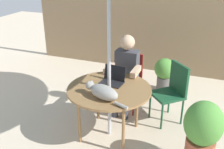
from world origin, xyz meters
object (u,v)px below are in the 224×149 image
(cat, at_px, (102,92))
(person_seated, at_px, (125,71))
(potted_plant_by_chair, at_px, (202,133))
(chair_occupied, at_px, (128,77))
(potted_plant_near_fence, at_px, (164,73))
(chair_empty, at_px, (173,89))
(laptop, at_px, (113,78))
(patio_table, at_px, (109,92))

(cat, bearing_deg, person_seated, 91.11)
(potted_plant_by_chair, bearing_deg, chair_occupied, 138.49)
(potted_plant_near_fence, bearing_deg, chair_occupied, -120.84)
(potted_plant_near_fence, height_order, potted_plant_by_chair, potted_plant_by_chair)
(chair_empty, distance_m, laptop, 0.92)
(patio_table, xyz_separation_m, cat, (0.02, -0.27, 0.14))
(patio_table, distance_m, chair_empty, 0.99)
(patio_table, distance_m, potted_plant_near_fence, 1.66)
(patio_table, height_order, laptop, laptop)
(chair_empty, bearing_deg, cat, -126.83)
(patio_table, bearing_deg, potted_plant_near_fence, 74.20)
(chair_occupied, xyz_separation_m, cat, (0.02, -1.10, 0.28))
(patio_table, xyz_separation_m, person_seated, (0.00, 0.67, 0.03))
(laptop, xyz_separation_m, potted_plant_by_chair, (1.21, -0.41, -0.29))
(patio_table, relative_size, potted_plant_by_chair, 1.26)
(chair_occupied, bearing_deg, person_seated, -90.00)
(chair_empty, distance_m, potted_plant_near_fence, 0.96)
(patio_table, relative_size, cat, 1.77)
(chair_empty, height_order, cat, same)
(patio_table, distance_m, laptop, 0.22)
(person_seated, bearing_deg, patio_table, -90.00)
(chair_occupied, height_order, person_seated, person_seated)
(person_seated, xyz_separation_m, potted_plant_near_fence, (0.45, 0.90, -0.33))
(chair_occupied, distance_m, laptop, 0.69)
(laptop, bearing_deg, chair_empty, 33.13)
(chair_empty, height_order, potted_plant_near_fence, chair_empty)
(chair_occupied, bearing_deg, chair_empty, -12.61)
(chair_empty, height_order, laptop, laptop)
(potted_plant_by_chair, bearing_deg, cat, -177.86)
(chair_occupied, height_order, potted_plant_by_chair, chair_occupied)
(patio_table, distance_m, person_seated, 0.67)
(laptop, height_order, potted_plant_by_chair, laptop)
(chair_empty, relative_size, laptop, 2.80)
(person_seated, bearing_deg, potted_plant_by_chair, -36.98)
(laptop, height_order, cat, laptop)
(patio_table, xyz_separation_m, potted_plant_near_fence, (0.45, 1.57, -0.30))
(chair_occupied, distance_m, cat, 1.13)
(person_seated, height_order, cat, person_seated)
(person_seated, bearing_deg, potted_plant_near_fence, 63.75)
(chair_empty, distance_m, person_seated, 0.74)
(person_seated, height_order, potted_plant_by_chair, person_seated)
(cat, relative_size, potted_plant_by_chair, 0.71)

